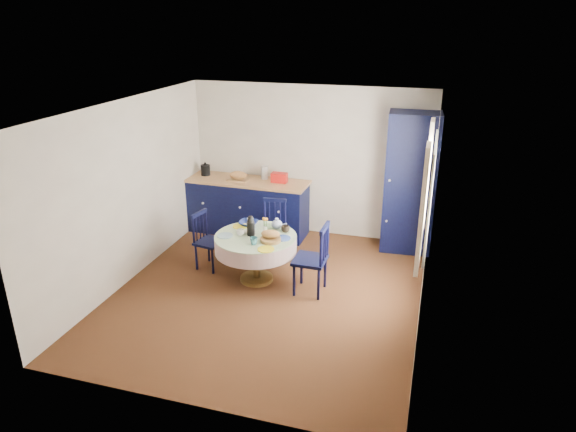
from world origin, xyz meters
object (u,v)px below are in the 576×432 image
chair_right (313,259)px  mug_d (250,221)px  pantry_cabinet (410,183)px  cobalt_bowl (248,223)px  chair_left (208,240)px  chair_far (273,228)px  kitchen_counter (247,206)px  mug_a (240,232)px  dining_table (256,243)px  mug_c (285,229)px  mug_b (254,241)px

chair_right → mug_d: (-1.06, 0.49, 0.23)m
pantry_cabinet → cobalt_bowl: (-2.15, -1.37, -0.38)m
chair_left → chair_far: 1.03m
kitchen_counter → mug_a: bearing=-70.9°
chair_left → cobalt_bowl: (0.60, 0.14, 0.28)m
kitchen_counter → chair_left: 1.41m
chair_far → mug_d: 0.56m
dining_table → chair_right: 0.84m
kitchen_counter → chair_right: (1.58, -1.70, 0.02)m
chair_left → chair_far: bearing=-39.7°
kitchen_counter → chair_left: bearing=-92.3°
pantry_cabinet → mug_a: 2.78m
chair_left → mug_d: size_ratio=9.23×
chair_far → mug_d: size_ratio=9.64×
mug_c → mug_d: (-0.57, 0.15, -0.00)m
dining_table → mug_a: (-0.21, -0.04, 0.16)m
chair_far → mug_b: size_ratio=8.29×
kitchen_counter → chair_right: bearing=-45.8°
pantry_cabinet → mug_a: (-2.13, -1.74, -0.37)m
mug_a → mug_d: same height
dining_table → chair_far: bearing=92.1°
chair_far → kitchen_counter: bearing=126.7°
chair_right → mug_c: size_ratio=8.31×
mug_c → chair_left: bearing=-177.2°
cobalt_bowl → mug_d: bearing=84.9°
mug_c → cobalt_bowl: bearing=172.2°
kitchen_counter → dining_table: (0.74, -1.60, 0.09)m
chair_left → mug_c: 1.21m
chair_right → mug_b: size_ratio=9.15×
mug_a → cobalt_bowl: bearing=93.1°
mug_b → mug_c: size_ratio=0.91×
kitchen_counter → chair_left: size_ratio=2.47×
chair_right → cobalt_bowl: (-1.07, 0.42, 0.22)m
dining_table → mug_b: size_ratio=10.50×
dining_table → chair_far: 0.85m
mug_b → mug_a: bearing=140.3°
mug_b → mug_d: (-0.30, 0.67, -0.01)m
mug_c → cobalt_bowl: 0.59m
pantry_cabinet → chair_left: 3.20m
pantry_cabinet → dining_table: 2.61m
chair_far → chair_right: 1.28m
dining_table → mug_c: (0.35, 0.24, 0.16)m
chair_far → cobalt_bowl: 0.62m
dining_table → kitchen_counter: bearing=115.0°
chair_left → chair_right: size_ratio=0.87×
kitchen_counter → dining_table: kitchen_counter is taller
mug_d → chair_left: bearing=-161.3°
kitchen_counter → cobalt_bowl: bearing=-67.0°
mug_b → kitchen_counter: bearing=113.4°
chair_left → chair_far: size_ratio=0.96×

